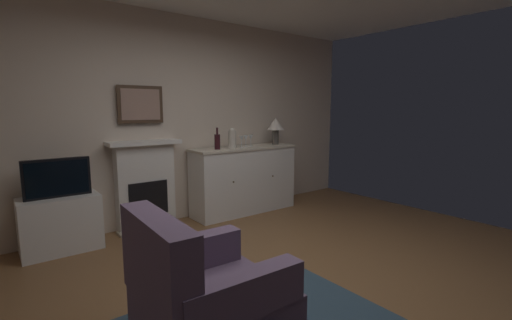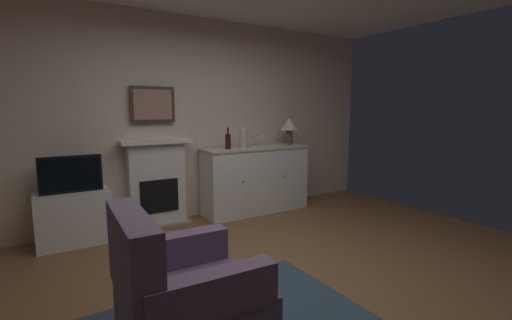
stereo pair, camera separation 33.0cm
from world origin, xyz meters
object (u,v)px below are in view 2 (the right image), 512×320
wine_glass_center (258,138)px  wine_glass_right (263,138)px  framed_picture (153,105)px  vase_decorative (243,138)px  sideboard_cabinet (256,179)px  fireplace_unit (157,183)px  table_lamp (289,126)px  wine_glass_left (253,139)px  tv_set (71,174)px  tv_cabinet (74,218)px  wine_bottle (228,141)px  armchair (182,295)px

wine_glass_center → wine_glass_right: bearing=14.2°
framed_picture → vase_decorative: (1.14, -0.27, -0.45)m
sideboard_cabinet → wine_glass_center: 0.59m
fireplace_unit → wine_glass_center: wine_glass_center is taller
table_lamp → wine_glass_left: (-0.67, -0.05, -0.16)m
tv_set → tv_cabinet: bearing=90.0°
vase_decorative → sideboard_cabinet: bearing=12.1°
framed_picture → wine_glass_left: framed_picture is taller
wine_glass_center → wine_glass_right: same height
wine_bottle → wine_glass_right: 0.61m
table_lamp → tv_cabinet: (-2.94, 0.02, -0.94)m
wine_glass_left → wine_bottle: bearing=178.7°
armchair → tv_set: bearing=99.5°
fireplace_unit → framed_picture: framed_picture is taller
framed_picture → fireplace_unit: bearing=-90.0°
tv_set → table_lamp: bearing=0.2°
fireplace_unit → wine_bottle: wine_bottle is taller
framed_picture → wine_bottle: (0.91, -0.26, -0.48)m
sideboard_cabinet → table_lamp: (0.59, 0.00, 0.75)m
framed_picture → wine_glass_left: (1.30, -0.27, -0.46)m
fireplace_unit → table_lamp: 2.09m
wine_glass_center → tv_set: wine_glass_center is taller
wine_glass_center → table_lamp: bearing=0.2°
framed_picture → wine_bottle: bearing=-16.2°
tv_cabinet → tv_set: (-0.00, -0.02, 0.49)m
wine_glass_left → tv_set: bearing=178.9°
framed_picture → tv_cabinet: 1.59m
tv_set → sideboard_cabinet: bearing=0.2°
table_lamp → wine_bottle: (-1.05, -0.04, -0.17)m
tv_cabinet → tv_set: bearing=-90.0°
wine_glass_right → tv_set: size_ratio=0.27×
vase_decorative → table_lamp: bearing=3.5°
framed_picture → tv_set: framed_picture is taller
wine_glass_center → wine_glass_right: 0.11m
wine_bottle → wine_glass_left: 0.39m
wine_bottle → sideboard_cabinet: bearing=5.2°
wine_glass_left → table_lamp: bearing=4.4°
sideboard_cabinet → tv_set: 2.37m
vase_decorative → tv_cabinet: (-2.12, 0.07, -0.80)m
vase_decorative → tv_cabinet: vase_decorative is taller
wine_glass_left → tv_cabinet: 2.40m
wine_glass_right → armchair: bearing=-131.9°
fireplace_unit → framed_picture: size_ratio=2.00×
table_lamp → vase_decorative: table_lamp is taller
wine_glass_center → vase_decorative: vase_decorative is taller
table_lamp → framed_picture: bearing=173.5°
sideboard_cabinet → wine_glass_left: (-0.08, -0.05, 0.59)m
wine_bottle → tv_cabinet: size_ratio=0.39×
framed_picture → wine_glass_right: (1.52, -0.20, -0.46)m
framed_picture → table_lamp: (1.96, -0.22, -0.31)m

